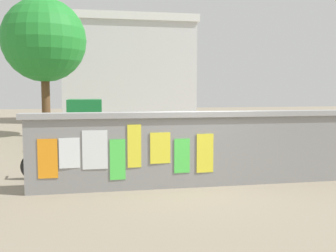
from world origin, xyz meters
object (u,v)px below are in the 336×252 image
object	(u,v)px
tree_roadside	(44,41)
person_walking	(185,136)
auto_rickshaw_truck	(113,125)
bicycle_far	(267,154)
motorcycle	(221,140)
bicycle_near	(57,164)

from	to	relation	value
tree_roadside	person_walking	bearing A→B (deg)	-63.24
auto_rickshaw_truck	bicycle_far	bearing A→B (deg)	-45.68
motorcycle	auto_rickshaw_truck	bearing A→B (deg)	154.10
motorcycle	tree_roadside	distance (m)	9.83
motorcycle	bicycle_near	world-z (taller)	bicycle_near
auto_rickshaw_truck	bicycle_near	size ratio (longest dim) A/B	2.13
bicycle_near	bicycle_far	size ratio (longest dim) A/B	1.02
tree_roadside	bicycle_near	bearing A→B (deg)	-81.90
auto_rickshaw_truck	tree_roadside	xyz separation A→B (m)	(-2.89, 4.45, 3.55)
bicycle_near	person_walking	xyz separation A→B (m)	(3.28, -0.00, 0.62)
motorcycle	person_walking	world-z (taller)	person_walking
motorcycle	tree_roadside	bearing A→B (deg)	136.32
person_walking	tree_roadside	xyz separation A→B (m)	(-4.56, 9.05, 3.47)
bicycle_far	auto_rickshaw_truck	bearing A→B (deg)	134.32
bicycle_far	tree_roadside	bearing A→B (deg)	128.98
bicycle_far	person_walking	bearing A→B (deg)	-172.49
person_walking	tree_roadside	world-z (taller)	tree_roadside
bicycle_near	bicycle_far	bearing A→B (deg)	3.22
motorcycle	person_walking	xyz separation A→B (m)	(-1.94, -2.84, 0.52)
auto_rickshaw_truck	person_walking	xyz separation A→B (m)	(1.67, -4.60, 0.09)
person_walking	tree_roadside	bearing A→B (deg)	116.76
bicycle_near	person_walking	distance (m)	3.33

